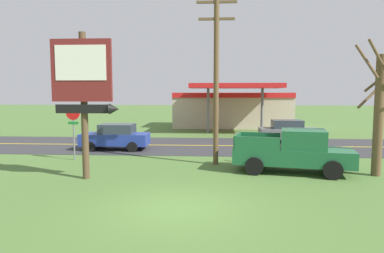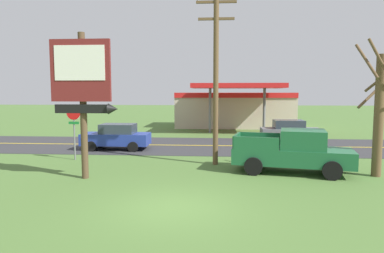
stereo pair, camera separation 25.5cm
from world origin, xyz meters
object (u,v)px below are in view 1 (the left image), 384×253
at_px(motel_sign, 84,84).
at_px(gas_station, 232,108).
at_px(bare_tree, 379,110).
at_px(car_grey_far_lane, 288,131).
at_px(stop_sign, 73,122).
at_px(pickup_green_parked_on_lawn, 294,151).
at_px(utility_pole, 216,74).
at_px(car_blue_mid_lane, 116,137).

height_order(motel_sign, gas_station, motel_sign).
bearing_deg(motel_sign, bare_tree, 6.53).
distance_m(motel_sign, car_grey_far_lane, 16.09).
bearing_deg(bare_tree, stop_sign, 169.66).
distance_m(motel_sign, pickup_green_parked_on_lawn, 9.59).
xyz_separation_m(utility_pole, gas_station, (1.81, 19.64, -2.60)).
xyz_separation_m(pickup_green_parked_on_lawn, car_grey_far_lane, (1.80, 9.74, -0.13)).
distance_m(stop_sign, utility_pole, 7.99).
bearing_deg(car_grey_far_lane, car_blue_mid_lane, -160.99).
bearing_deg(motel_sign, utility_pole, 32.21).
height_order(stop_sign, bare_tree, bare_tree).
relative_size(bare_tree, car_blue_mid_lane, 1.39).
height_order(car_blue_mid_lane, car_grey_far_lane, same).
xyz_separation_m(utility_pole, bare_tree, (6.96, -1.99, -1.67)).
bearing_deg(car_blue_mid_lane, gas_station, 62.40).
relative_size(pickup_green_parked_on_lawn, car_grey_far_lane, 1.31).
xyz_separation_m(utility_pole, pickup_green_parked_on_lawn, (3.52, -1.58, -3.58)).
distance_m(bare_tree, car_blue_mid_lane, 14.75).
relative_size(gas_station, pickup_green_parked_on_lawn, 2.19).
bearing_deg(pickup_green_parked_on_lawn, stop_sign, 168.60).
xyz_separation_m(gas_station, pickup_green_parked_on_lawn, (1.71, -21.22, -0.98)).
bearing_deg(car_grey_far_lane, pickup_green_parked_on_lawn, -100.50).
relative_size(utility_pole, car_grey_far_lane, 2.02).
height_order(stop_sign, car_grey_far_lane, stop_sign).
xyz_separation_m(motel_sign, stop_sign, (-2.15, 4.07, -1.93)).
bearing_deg(pickup_green_parked_on_lawn, gas_station, 94.61).
bearing_deg(bare_tree, car_grey_far_lane, 99.18).
distance_m(bare_tree, gas_station, 22.26).
height_order(utility_pole, car_blue_mid_lane, utility_pole).
relative_size(stop_sign, pickup_green_parked_on_lawn, 0.54).
bearing_deg(stop_sign, pickup_green_parked_on_lawn, -11.40).
relative_size(motel_sign, bare_tree, 1.04).
xyz_separation_m(car_blue_mid_lane, car_grey_far_lane, (11.61, 4.00, 0.00)).
relative_size(bare_tree, pickup_green_parked_on_lawn, 1.07).
xyz_separation_m(motel_sign, utility_pole, (5.41, 3.41, 0.58)).
height_order(motel_sign, car_blue_mid_lane, motel_sign).
height_order(gas_station, car_grey_far_lane, gas_station).
relative_size(pickup_green_parked_on_lawn, car_blue_mid_lane, 1.31).
distance_m(stop_sign, car_grey_far_lane, 14.96).
xyz_separation_m(utility_pole, car_grey_far_lane, (5.32, 8.17, -3.71)).
bearing_deg(car_grey_far_lane, motel_sign, -132.84).
relative_size(motel_sign, stop_sign, 2.05).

